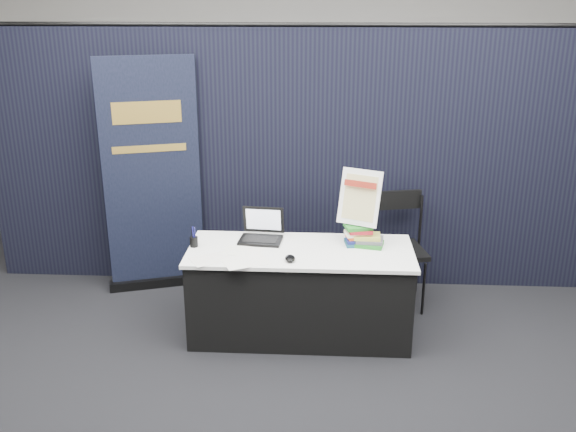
{
  "coord_description": "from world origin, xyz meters",
  "views": [
    {
      "loc": [
        0.17,
        -4.18,
        2.71
      ],
      "look_at": [
        -0.1,
        0.55,
        1.03
      ],
      "focal_mm": 40.0,
      "sensor_mm": 36.0,
      "label": 1
    }
  ],
  "objects_px": {
    "pullup_banner": "(153,190)",
    "stacking_chair": "(398,244)",
    "book_stack_short": "(368,240)",
    "book_stack_tall": "(358,235)",
    "display_table": "(300,292)",
    "laptop": "(261,233)",
    "info_sign": "(360,198)"
  },
  "relations": [
    {
      "from": "book_stack_tall",
      "to": "stacking_chair",
      "type": "relative_size",
      "value": 0.22
    },
    {
      "from": "book_stack_short",
      "to": "stacking_chair",
      "type": "xyz_separation_m",
      "value": [
        0.3,
        0.52,
        -0.24
      ]
    },
    {
      "from": "book_stack_short",
      "to": "info_sign",
      "type": "relative_size",
      "value": 0.51
    },
    {
      "from": "book_stack_short",
      "to": "book_stack_tall",
      "type": "bearing_deg",
      "value": 163.43
    },
    {
      "from": "laptop",
      "to": "stacking_chair",
      "type": "bearing_deg",
      "value": 25.49
    },
    {
      "from": "info_sign",
      "to": "book_stack_short",
      "type": "bearing_deg",
      "value": -10.02
    },
    {
      "from": "display_table",
      "to": "laptop",
      "type": "bearing_deg",
      "value": 149.39
    },
    {
      "from": "pullup_banner",
      "to": "stacking_chair",
      "type": "bearing_deg",
      "value": -22.36
    },
    {
      "from": "laptop",
      "to": "book_stack_tall",
      "type": "bearing_deg",
      "value": 0.98
    },
    {
      "from": "display_table",
      "to": "book_stack_tall",
      "type": "relative_size",
      "value": 8.07
    },
    {
      "from": "info_sign",
      "to": "pullup_banner",
      "type": "height_order",
      "value": "pullup_banner"
    },
    {
      "from": "display_table",
      "to": "info_sign",
      "type": "bearing_deg",
      "value": 20.01
    },
    {
      "from": "pullup_banner",
      "to": "book_stack_tall",
      "type": "bearing_deg",
      "value": -37.79
    },
    {
      "from": "display_table",
      "to": "laptop",
      "type": "relative_size",
      "value": 4.94
    },
    {
      "from": "display_table",
      "to": "book_stack_tall",
      "type": "distance_m",
      "value": 0.67
    },
    {
      "from": "laptop",
      "to": "info_sign",
      "type": "height_order",
      "value": "info_sign"
    },
    {
      "from": "laptop",
      "to": "stacking_chair",
      "type": "height_order",
      "value": "laptop"
    },
    {
      "from": "laptop",
      "to": "book_stack_short",
      "type": "distance_m",
      "value": 0.88
    },
    {
      "from": "book_stack_short",
      "to": "pullup_banner",
      "type": "xyz_separation_m",
      "value": [
        -1.94,
        0.71,
        0.17
      ]
    },
    {
      "from": "display_table",
      "to": "book_stack_tall",
      "type": "bearing_deg",
      "value": 16.62
    },
    {
      "from": "laptop",
      "to": "info_sign",
      "type": "distance_m",
      "value": 0.86
    },
    {
      "from": "display_table",
      "to": "laptop",
      "type": "xyz_separation_m",
      "value": [
        -0.34,
        0.2,
        0.44
      ]
    },
    {
      "from": "display_table",
      "to": "laptop",
      "type": "height_order",
      "value": "laptop"
    },
    {
      "from": "display_table",
      "to": "stacking_chair",
      "type": "relative_size",
      "value": 1.79
    },
    {
      "from": "laptop",
      "to": "pullup_banner",
      "type": "height_order",
      "value": "pullup_banner"
    },
    {
      "from": "book_stack_tall",
      "to": "info_sign",
      "type": "xyz_separation_m",
      "value": [
        0.0,
        0.03,
        0.3
      ]
    },
    {
      "from": "book_stack_short",
      "to": "pullup_banner",
      "type": "relative_size",
      "value": 0.11
    },
    {
      "from": "laptop",
      "to": "stacking_chair",
      "type": "relative_size",
      "value": 0.36
    },
    {
      "from": "laptop",
      "to": "info_sign",
      "type": "relative_size",
      "value": 0.79
    },
    {
      "from": "book_stack_short",
      "to": "stacking_chair",
      "type": "bearing_deg",
      "value": 59.89
    },
    {
      "from": "laptop",
      "to": "book_stack_short",
      "type": "xyz_separation_m",
      "value": [
        0.88,
        -0.08,
        -0.01
      ]
    },
    {
      "from": "display_table",
      "to": "stacking_chair",
      "type": "height_order",
      "value": "stacking_chair"
    }
  ]
}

